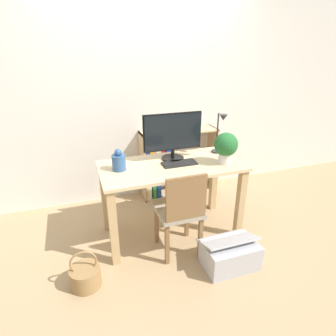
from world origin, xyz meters
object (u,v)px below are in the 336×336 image
(monitor, at_px, (173,134))
(vase, at_px, (119,161))
(chair, at_px, (181,210))
(bookshelf, at_px, (164,163))
(basket, at_px, (85,276))
(desk_lamp, at_px, (220,130))
(storage_box, at_px, (230,254))
(keyboard, at_px, (179,163))
(potted_plant, at_px, (226,146))

(monitor, height_order, vase, monitor)
(vase, height_order, chair, vase)
(vase, bearing_deg, bookshelf, 48.18)
(basket, bearing_deg, chair, 8.14)
(desk_lamp, bearing_deg, vase, -175.83)
(vase, xyz_separation_m, storage_box, (0.82, -0.68, -0.74))
(monitor, bearing_deg, bookshelf, 78.76)
(bookshelf, bearing_deg, chair, -101.27)
(keyboard, distance_m, potted_plant, 0.47)
(monitor, relative_size, basket, 1.73)
(chair, relative_size, storage_box, 1.78)
(chair, bearing_deg, storage_box, -41.46)
(basket, distance_m, storage_box, 1.25)
(monitor, relative_size, vase, 2.92)
(desk_lamp, relative_size, storage_box, 0.89)
(monitor, bearing_deg, basket, -147.98)
(keyboard, relative_size, desk_lamp, 0.77)
(storage_box, bearing_deg, potted_plant, 71.20)
(storage_box, bearing_deg, basket, 171.77)
(bookshelf, bearing_deg, storage_box, -84.94)
(desk_lamp, xyz_separation_m, chair, (-0.60, -0.46, -0.56))
(bookshelf, xyz_separation_m, basket, (-1.11, -1.28, -0.35))
(monitor, relative_size, potted_plant, 1.94)
(monitor, height_order, bookshelf, monitor)
(bookshelf, bearing_deg, potted_plant, -72.41)
(potted_plant, xyz_separation_m, bookshelf, (-0.30, 0.95, -0.51))
(monitor, height_order, chair, monitor)
(keyboard, bearing_deg, vase, 174.88)
(basket, bearing_deg, bookshelf, 49.11)
(vase, relative_size, desk_lamp, 0.48)
(keyboard, bearing_deg, storage_box, -68.51)
(storage_box, bearing_deg, desk_lamp, 72.20)
(desk_lamp, xyz_separation_m, potted_plant, (-0.07, -0.25, -0.09))
(monitor, xyz_separation_m, desk_lamp, (0.51, -0.03, 0.00))
(potted_plant, bearing_deg, storage_box, -108.80)
(keyboard, distance_m, desk_lamp, 0.57)
(potted_plant, height_order, bookshelf, potted_plant)
(chair, distance_m, bookshelf, 1.18)
(monitor, distance_m, desk_lamp, 0.51)
(bookshelf, height_order, basket, bookshelf)
(keyboard, relative_size, basket, 0.96)
(monitor, bearing_deg, storage_box, -71.60)
(keyboard, height_order, basket, keyboard)
(monitor, xyz_separation_m, bookshelf, (0.13, 0.67, -0.59))
(monitor, xyz_separation_m, vase, (-0.56, -0.11, -0.17))
(monitor, height_order, basket, monitor)
(chair, height_order, storage_box, chair)
(basket, bearing_deg, desk_lamp, 21.45)
(chair, bearing_deg, keyboard, 70.19)
(monitor, relative_size, chair, 0.69)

